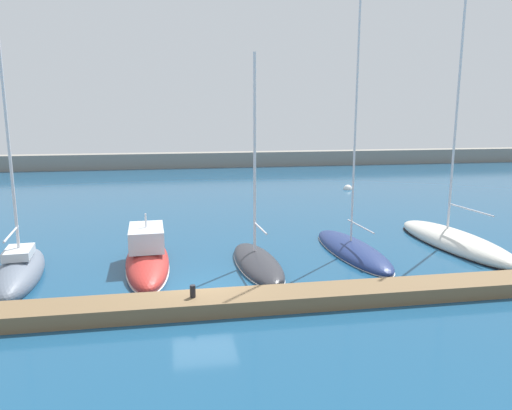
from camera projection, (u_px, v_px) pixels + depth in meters
The scene contains 10 objects.
ground_plane at pixel (203, 292), 18.93m from camera, with size 120.00×120.00×0.00m, color navy.
dock_pier at pixel (206, 304), 17.10m from camera, with size 32.57×1.57×0.55m, color brown.
breakwater_seawall at pixel (181, 160), 59.55m from camera, with size 108.00×2.06×1.81m, color gray.
sailboat_slate_second at pixel (20, 271), 20.28m from camera, with size 2.36×6.44×13.70m.
motorboat_red_third at pixel (147, 257), 22.10m from camera, with size 2.28×7.71×2.76m.
sailboat_charcoal_fourth at pixel (257, 262), 21.99m from camera, with size 2.24×6.41×9.72m.
sailboat_navy_fifth at pixel (352, 249), 24.07m from camera, with size 2.54×7.78×14.79m.
sailboat_ivory_sixth at pixel (454, 242), 25.19m from camera, with size 3.12×9.13×13.89m.
mooring_buoy_white at pixel (348, 189), 43.35m from camera, with size 0.80×0.80×0.80m, color white.
dock_bollard at pixel (193, 291), 16.92m from camera, with size 0.20×0.20×0.44m, color black.
Camera 1 is at (-1.01, -18.00, 7.00)m, focal length 33.99 mm.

